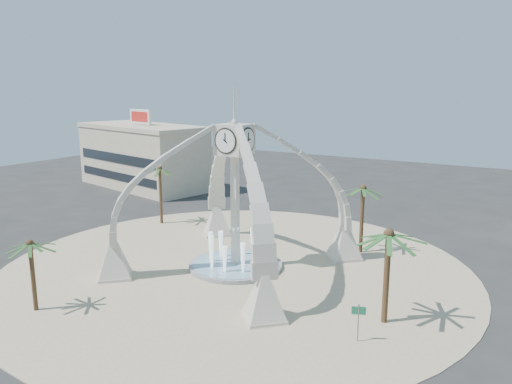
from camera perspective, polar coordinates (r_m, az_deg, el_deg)
The scene contains 10 objects.
ground at distance 43.44m, azimuth -2.34°, elevation -8.64°, with size 140.00×140.00×0.00m, color #282828.
plaza at distance 43.43m, azimuth -2.34°, elevation -8.61°, with size 40.00×40.00×0.06m, color #C0B28F.
clock_tower at distance 41.60m, azimuth -2.42°, elevation -0.25°, with size 17.94×17.94×16.30m.
fountain at distance 43.33m, azimuth -2.35°, elevation -8.29°, with size 8.00×8.00×3.62m.
building_nw at distance 78.80m, azimuth -12.86°, elevation 4.06°, with size 23.75×13.73×11.90m.
palm_east at distance 32.94m, azimuth 14.95°, elevation -4.78°, with size 5.64×5.64×6.92m.
palm_west at distance 56.55m, azimuth -10.96°, elevation 2.53°, with size 4.65×4.65×7.01m.
palm_north at distance 46.63m, azimuth 12.15°, elevation 0.32°, with size 4.60×4.60×6.91m.
palm_south at distance 37.21m, azimuth -24.44°, elevation -5.47°, with size 3.29×3.29×5.52m.
street_sign at distance 31.59m, azimuth 11.63°, elevation -13.63°, with size 0.85×0.37×2.48m.
Camera 1 is at (22.77, -33.68, 15.30)m, focal length 35.00 mm.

